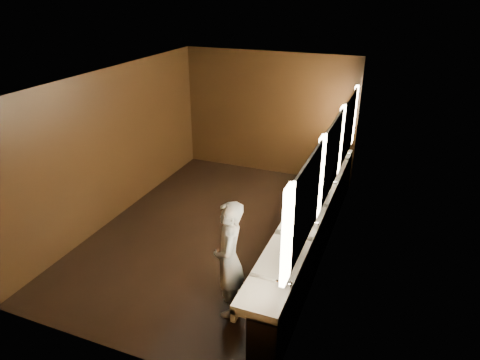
# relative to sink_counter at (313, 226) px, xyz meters

# --- Properties ---
(floor) EXTENTS (6.00, 6.00, 0.00)m
(floor) POSITION_rel_sink_counter_xyz_m (-1.79, 0.00, -0.50)
(floor) COLOR black
(floor) RESTS_ON ground
(ceiling) EXTENTS (4.00, 6.00, 0.02)m
(ceiling) POSITION_rel_sink_counter_xyz_m (-1.79, 0.00, 2.30)
(ceiling) COLOR #2D2D2B
(ceiling) RESTS_ON wall_back
(wall_back) EXTENTS (4.00, 0.02, 2.80)m
(wall_back) POSITION_rel_sink_counter_xyz_m (-1.79, 3.00, 0.90)
(wall_back) COLOR black
(wall_back) RESTS_ON floor
(wall_front) EXTENTS (4.00, 0.02, 2.80)m
(wall_front) POSITION_rel_sink_counter_xyz_m (-1.79, -3.00, 0.90)
(wall_front) COLOR black
(wall_front) RESTS_ON floor
(wall_left) EXTENTS (0.02, 6.00, 2.80)m
(wall_left) POSITION_rel_sink_counter_xyz_m (-3.79, 0.00, 0.90)
(wall_left) COLOR black
(wall_left) RESTS_ON floor
(wall_right) EXTENTS (0.02, 6.00, 2.80)m
(wall_right) POSITION_rel_sink_counter_xyz_m (0.21, 0.00, 0.90)
(wall_right) COLOR black
(wall_right) RESTS_ON floor
(sink_counter) EXTENTS (0.55, 5.40, 1.01)m
(sink_counter) POSITION_rel_sink_counter_xyz_m (0.00, 0.00, 0.00)
(sink_counter) COLOR black
(sink_counter) RESTS_ON floor
(mirror_band) EXTENTS (0.06, 5.03, 1.15)m
(mirror_band) POSITION_rel_sink_counter_xyz_m (0.19, -0.00, 1.25)
(mirror_band) COLOR #FBE0B4
(mirror_band) RESTS_ON wall_right
(person) EXTENTS (0.57, 0.70, 1.66)m
(person) POSITION_rel_sink_counter_xyz_m (-0.74, -1.80, 0.34)
(person) COLOR #93BDDB
(person) RESTS_ON floor
(trash_bin) EXTENTS (0.46, 0.46, 0.55)m
(trash_bin) POSITION_rel_sink_counter_xyz_m (-0.22, -2.00, -0.22)
(trash_bin) COLOR black
(trash_bin) RESTS_ON floor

